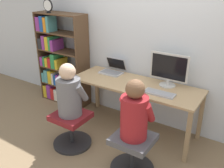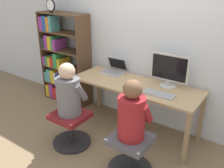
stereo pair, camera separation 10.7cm
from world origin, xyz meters
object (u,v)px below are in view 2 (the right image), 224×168
object	(u,v)px
keyboard	(159,94)
office_chair_right	(71,127)
person_at_monitor	(132,113)
person_at_laptop	(69,92)
office_chair_left	(130,152)
bookshelf	(60,61)
desk_clock	(51,6)
desktop_monitor	(169,71)
laptop	(114,70)

from	to	relation	value
keyboard	office_chair_right	distance (m)	1.24
person_at_monitor	person_at_laptop	world-z (taller)	person_at_laptop
office_chair_left	bookshelf	size ratio (longest dim) A/B	0.33
person_at_monitor	desk_clock	xyz separation A→B (m)	(-2.02, 0.81, 0.91)
keyboard	desk_clock	bearing A→B (deg)	174.70
keyboard	person_at_laptop	xyz separation A→B (m)	(-0.94, -0.63, 0.01)
bookshelf	keyboard	bearing A→B (deg)	-7.71
bookshelf	desk_clock	xyz separation A→B (m)	(-0.01, -0.09, 0.95)
person_at_laptop	bookshelf	size ratio (longest dim) A/B	0.44
desktop_monitor	office_chair_right	bearing A→B (deg)	-134.35
keyboard	person_at_monitor	size ratio (longest dim) A/B	0.57
laptop	desktop_monitor	bearing A→B (deg)	-1.47
office_chair_right	person_at_monitor	bearing A→B (deg)	0.55
person_at_monitor	person_at_laptop	distance (m)	0.92
desktop_monitor	person_at_laptop	distance (m)	1.33
office_chair_right	bookshelf	bearing A→B (deg)	140.33
keyboard	person_at_monitor	bearing A→B (deg)	-91.81
desktop_monitor	office_chair_left	xyz separation A→B (m)	(-0.00, -0.94, -0.71)
laptop	desk_clock	distance (m)	1.44
desktop_monitor	person_at_laptop	xyz separation A→B (m)	(-0.92, -0.94, -0.20)
desktop_monitor	office_chair_right	size ratio (longest dim) A/B	1.01
office_chair_left	person_at_monitor	xyz separation A→B (m)	(0.00, 0.00, 0.51)
office_chair_left	office_chair_right	world-z (taller)	same
person_at_laptop	bookshelf	xyz separation A→B (m)	(-1.09, 0.90, -0.04)
keyboard	office_chair_right	size ratio (longest dim) A/B	0.75
laptop	bookshelf	size ratio (longest dim) A/B	0.22
office_chair_right	person_at_monitor	xyz separation A→B (m)	(0.92, 0.01, 0.51)
desktop_monitor	desk_clock	world-z (taller)	desk_clock
laptop	office_chair_left	xyz separation A→B (m)	(0.89, -0.96, -0.53)
person_at_laptop	bookshelf	world-z (taller)	bookshelf
person_at_laptop	office_chair_right	bearing A→B (deg)	-90.00
desktop_monitor	office_chair_left	bearing A→B (deg)	-90.09
laptop	bookshelf	xyz separation A→B (m)	(-1.12, -0.06, -0.06)
bookshelf	office_chair_right	bearing A→B (deg)	-39.67
office_chair_right	person_at_laptop	xyz separation A→B (m)	(0.00, 0.00, 0.51)
person_at_monitor	person_at_laptop	xyz separation A→B (m)	(-0.92, -0.00, -0.00)
desk_clock	office_chair_left	bearing A→B (deg)	-22.05
laptop	keyboard	world-z (taller)	laptop
bookshelf	desk_clock	distance (m)	0.96
desktop_monitor	office_chair_right	world-z (taller)	desktop_monitor
person_at_monitor	desktop_monitor	bearing A→B (deg)	89.91
person_at_laptop	desk_clock	size ratio (longest dim) A/B	3.27
office_chair_right	person_at_monitor	size ratio (longest dim) A/B	0.76
person_at_monitor	desk_clock	bearing A→B (deg)	158.07
person_at_monitor	office_chair_right	bearing A→B (deg)	-179.45
person_at_monitor	person_at_laptop	bearing A→B (deg)	-179.75
bookshelf	person_at_monitor	bearing A→B (deg)	-24.06
office_chair_right	person_at_monitor	distance (m)	1.05
desktop_monitor	bookshelf	xyz separation A→B (m)	(-2.01, -0.03, -0.24)
keyboard	office_chair_left	bearing A→B (deg)	-91.80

